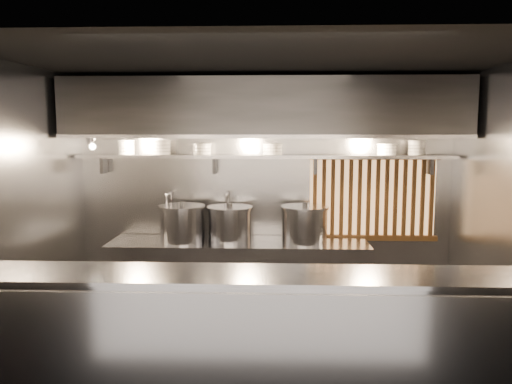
# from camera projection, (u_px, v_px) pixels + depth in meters

# --- Properties ---
(floor) EXTENTS (4.50, 4.50, 0.00)m
(floor) POSITION_uv_depth(u_px,v_px,m) (262.00, 359.00, 4.78)
(floor) COLOR black
(floor) RESTS_ON ground
(ceiling) EXTENTS (4.50, 4.50, 0.00)m
(ceiling) POSITION_uv_depth(u_px,v_px,m) (262.00, 61.00, 4.44)
(ceiling) COLOR black
(ceiling) RESTS_ON wall_back
(wall_back) EXTENTS (4.50, 0.00, 4.50)m
(wall_back) POSITION_uv_depth(u_px,v_px,m) (265.00, 195.00, 6.10)
(wall_back) COLOR gray
(wall_back) RESTS_ON floor
(wall_left) EXTENTS (0.00, 3.00, 3.00)m
(wall_left) POSITION_uv_depth(u_px,v_px,m) (23.00, 214.00, 4.70)
(wall_left) COLOR gray
(wall_left) RESTS_ON floor
(wall_right) EXTENTS (0.00, 3.00, 3.00)m
(wall_right) POSITION_uv_depth(u_px,v_px,m) (509.00, 217.00, 4.53)
(wall_right) COLOR gray
(wall_right) RESTS_ON floor
(serving_counter) EXTENTS (4.50, 0.56, 1.13)m
(serving_counter) POSITION_uv_depth(u_px,v_px,m) (258.00, 346.00, 3.76)
(serving_counter) COLOR #9C9CA2
(serving_counter) RESTS_ON floor
(cooking_bench) EXTENTS (3.00, 0.70, 0.90)m
(cooking_bench) POSITION_uv_depth(u_px,v_px,m) (239.00, 279.00, 5.86)
(cooking_bench) COLOR #9C9CA2
(cooking_bench) RESTS_ON floor
(bowl_shelf) EXTENTS (4.40, 0.34, 0.04)m
(bowl_shelf) POSITION_uv_depth(u_px,v_px,m) (265.00, 156.00, 5.86)
(bowl_shelf) COLOR #9C9CA2
(bowl_shelf) RESTS_ON wall_back
(exhaust_hood) EXTENTS (4.40, 0.81, 0.65)m
(exhaust_hood) POSITION_uv_depth(u_px,v_px,m) (264.00, 109.00, 5.58)
(exhaust_hood) COLOR #2D2D30
(exhaust_hood) RESTS_ON ceiling
(wood_screen) EXTENTS (1.56, 0.09, 1.04)m
(wood_screen) POSITION_uv_depth(u_px,v_px,m) (373.00, 198.00, 6.01)
(wood_screen) COLOR #E6A967
(wood_screen) RESTS_ON wall_back
(faucet_left) EXTENTS (0.04, 0.30, 0.50)m
(faucet_left) POSITION_uv_depth(u_px,v_px,m) (170.00, 203.00, 6.02)
(faucet_left) COLOR silver
(faucet_left) RESTS_ON wall_back
(faucet_right) EXTENTS (0.04, 0.30, 0.50)m
(faucet_right) POSITION_uv_depth(u_px,v_px,m) (227.00, 204.00, 6.00)
(faucet_right) COLOR silver
(faucet_right) RESTS_ON wall_back
(heat_lamp) EXTENTS (0.25, 0.35, 0.20)m
(heat_lamp) POSITION_uv_depth(u_px,v_px,m) (90.00, 141.00, 5.45)
(heat_lamp) COLOR #9C9CA2
(heat_lamp) RESTS_ON exhaust_hood
(pendant_bulb) EXTENTS (0.09, 0.09, 0.19)m
(pendant_bulb) POSITION_uv_depth(u_px,v_px,m) (256.00, 150.00, 5.74)
(pendant_bulb) COLOR #2D2D30
(pendant_bulb) RESTS_ON exhaust_hood
(stock_pot_left) EXTENTS (0.62, 0.62, 0.44)m
(stock_pot_left) POSITION_uv_depth(u_px,v_px,m) (230.00, 223.00, 5.83)
(stock_pot_left) COLOR #9C9CA2
(stock_pot_left) RESTS_ON cooking_bench
(stock_pot_mid) EXTENTS (0.68, 0.68, 0.47)m
(stock_pot_mid) POSITION_uv_depth(u_px,v_px,m) (182.00, 223.00, 5.76)
(stock_pot_mid) COLOR #9C9CA2
(stock_pot_mid) RESTS_ON cooking_bench
(stock_pot_right) EXTENTS (0.67, 0.67, 0.46)m
(stock_pot_right) POSITION_uv_depth(u_px,v_px,m) (304.00, 224.00, 5.72)
(stock_pot_right) COLOR #9C9CA2
(stock_pot_right) RESTS_ON cooking_bench
(bowl_stack_0) EXTENTS (0.20, 0.20, 0.17)m
(bowl_stack_0) POSITION_uv_depth(u_px,v_px,m) (126.00, 147.00, 5.91)
(bowl_stack_0) COLOR white
(bowl_stack_0) RESTS_ON bowl_shelf
(bowl_stack_1) EXTENTS (0.24, 0.24, 0.17)m
(bowl_stack_1) POSITION_uv_depth(u_px,v_px,m) (161.00, 147.00, 5.90)
(bowl_stack_1) COLOR white
(bowl_stack_1) RESTS_ON bowl_shelf
(bowl_stack_2) EXTENTS (0.22, 0.22, 0.13)m
(bowl_stack_2) POSITION_uv_depth(u_px,v_px,m) (202.00, 149.00, 5.88)
(bowl_stack_2) COLOR white
(bowl_stack_2) RESTS_ON bowl_shelf
(bowl_stack_3) EXTENTS (0.24, 0.24, 0.13)m
(bowl_stack_3) POSITION_uv_depth(u_px,v_px,m) (273.00, 149.00, 5.85)
(bowl_stack_3) COLOR white
(bowl_stack_3) RESTS_ON bowl_shelf
(bowl_stack_4) EXTENTS (0.24, 0.24, 0.13)m
(bowl_stack_4) POSITION_uv_depth(u_px,v_px,m) (387.00, 149.00, 5.80)
(bowl_stack_4) COLOR white
(bowl_stack_4) RESTS_ON bowl_shelf
(bowl_stack_5) EXTENTS (0.21, 0.21, 0.17)m
(bowl_stack_5) POSITION_uv_depth(u_px,v_px,m) (417.00, 148.00, 5.78)
(bowl_stack_5) COLOR white
(bowl_stack_5) RESTS_ON bowl_shelf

